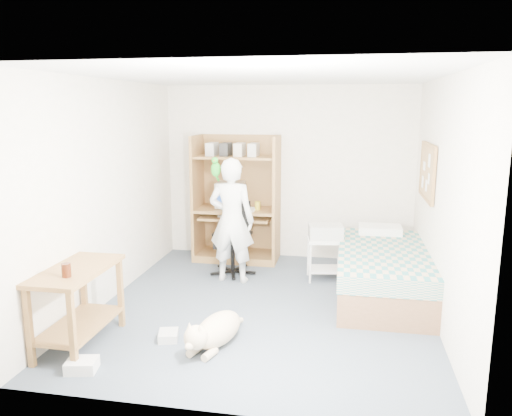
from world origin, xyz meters
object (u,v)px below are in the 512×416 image
Objects in this scene: office_chair at (234,248)px; person at (232,220)px; dog at (215,330)px; computer_hutch at (237,204)px; bed at (382,272)px; side_desk at (78,295)px; printer_cart at (325,252)px.

office_chair is 0.60× the size of person.
computer_hutch is at bearing 115.73° from dog.
dog is (-1.60, -1.62, -0.13)m from bed.
side_desk reaches higher than bed.
computer_hutch is 1.55m from printer_cart.
person is at bearing -176.84° from printer_cart.
office_chair is at bearing -81.80° from computer_hutch.
bed is at bearing -29.29° from computer_hutch.
side_desk is 1.84× the size of printer_cart.
bed is 2.02× the size of side_desk.
person is at bearing 115.62° from dog.
side_desk is (-2.85, -1.82, 0.21)m from bed.
computer_hutch is 1.80× the size of side_desk.
office_chair is 1.21m from printer_cart.
office_chair is 1.75× the size of printer_cart.
computer_hutch reaches higher than printer_cart.
office_chair is 2.12m from dog.
bed is 1.93m from person.
office_chair is (0.09, -0.65, -0.48)m from computer_hutch.
computer_hutch is 1.14× the size of person.
printer_cart is (-0.69, 0.43, 0.07)m from bed.
bed is 2.18× the size of dog.
dog is at bearing 9.09° from side_desk.
computer_hutch reaches higher than dog.
computer_hutch is 1.94× the size of dog.
computer_hutch reaches higher than bed.
computer_hutch reaches higher than office_chair.
dog is (1.25, 0.20, -0.34)m from side_desk.
person is 1.71× the size of dog.
printer_cart is at bearing 0.70° from office_chair.
bed is at bearing 62.72° from dog.
office_chair is at bearing 67.62° from side_desk.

